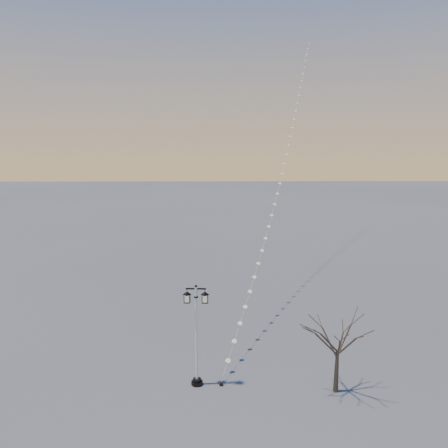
{
  "coord_description": "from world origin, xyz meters",
  "views": [
    {
      "loc": [
        -0.32,
        -22.14,
        12.98
      ],
      "look_at": [
        0.08,
        6.27,
        7.98
      ],
      "focal_mm": 34.62,
      "sensor_mm": 36.0,
      "label": 1
    }
  ],
  "objects": [
    {
      "name": "ground",
      "position": [
        0.0,
        0.0,
        0.0
      ],
      "size": [
        300.0,
        300.0,
        0.0
      ],
      "primitive_type": "plane",
      "color": "#575859",
      "rests_on": "ground"
    },
    {
      "name": "street_lamp",
      "position": [
        -1.51,
        0.0,
        3.2
      ],
      "size": [
        1.47,
        0.64,
        5.78
      ],
      "rotation": [
        0.0,
        0.0,
        -0.04
      ],
      "color": "black",
      "rests_on": "ground"
    },
    {
      "name": "bare_tree",
      "position": [
        6.02,
        -0.8,
        3.04
      ],
      "size": [
        2.64,
        2.64,
        4.38
      ],
      "rotation": [
        0.0,
        0.0,
        0.3
      ],
      "color": "#3C3022",
      "rests_on": "ground"
    },
    {
      "name": "kite_train",
      "position": [
        6.53,
        22.65,
        14.27
      ],
      "size": [
        14.01,
        46.16,
        28.75
      ],
      "rotation": [
        0.0,
        0.0,
        0.33
      ],
      "color": "black",
      "rests_on": "ground"
    }
  ]
}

